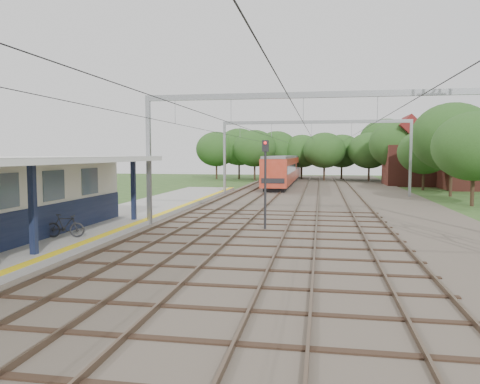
{
  "coord_description": "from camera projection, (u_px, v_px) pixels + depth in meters",
  "views": [
    {
      "loc": [
        4.12,
        -8.9,
        3.89
      ],
      "look_at": [
        -0.72,
        19.0,
        1.6
      ],
      "focal_mm": 35.0,
      "sensor_mm": 36.0,
      "label": 1
    }
  ],
  "objects": [
    {
      "name": "train",
      "position": [
        286.0,
        168.0,
        62.17
      ],
      "size": [
        2.73,
        33.93,
        3.59
      ],
      "color": "black",
      "rests_on": "ballast_bed"
    },
    {
      "name": "house_far",
      "position": [
        418.0,
        160.0,
        57.84
      ],
      "size": [
        8.0,
        6.12,
        8.66
      ],
      "color": "brown",
      "rests_on": "ground"
    },
    {
      "name": "catenary_system",
      "position": [
        311.0,
        132.0,
        33.56
      ],
      "size": [
        17.22,
        88.0,
        7.0
      ],
      "color": "gray",
      "rests_on": "ground"
    },
    {
      "name": "rail_tracks",
      "position": [
        289.0,
        199.0,
        38.95
      ],
      "size": [
        11.8,
        88.0,
        0.15
      ],
      "color": "brown",
      "rests_on": "ballast_bed"
    },
    {
      "name": "platform",
      "position": [
        98.0,
        224.0,
        24.77
      ],
      "size": [
        5.0,
        52.0,
        0.35
      ],
      "primitive_type": "cube",
      "color": "gray",
      "rests_on": "ground"
    },
    {
      "name": "yellow_stripe",
      "position": [
        138.0,
        222.0,
        24.37
      ],
      "size": [
        0.45,
        52.0,
        0.01
      ],
      "primitive_type": "cube",
      "color": "yellow",
      "rests_on": "platform"
    },
    {
      "name": "signal_post",
      "position": [
        265.0,
        173.0,
        23.56
      ],
      "size": [
        0.33,
        0.28,
        4.6
      ],
      "rotation": [
        0.0,
        0.0,
        -0.06
      ],
      "color": "black",
      "rests_on": "ground"
    },
    {
      "name": "bicycle",
      "position": [
        65.0,
        226.0,
        19.9
      ],
      "size": [
        1.72,
        0.78,
        1.0
      ],
      "primitive_type": "imported",
      "rotation": [
        0.0,
        0.0,
        1.77
      ],
      "color": "black",
      "rests_on": "platform"
    },
    {
      "name": "ballast_bed",
      "position": [
        319.0,
        201.0,
        38.53
      ],
      "size": [
        18.0,
        90.0,
        0.1
      ],
      "primitive_type": "cube",
      "color": "#473D33",
      "rests_on": "ground"
    },
    {
      "name": "tree_band",
      "position": [
        319.0,
        147.0,
        64.8
      ],
      "size": [
        31.72,
        30.88,
        8.82
      ],
      "color": "#382619",
      "rests_on": "ground"
    },
    {
      "name": "ground",
      "position": [
        119.0,
        341.0,
        9.76
      ],
      "size": [
        160.0,
        160.0,
        0.0
      ],
      "primitive_type": "plane",
      "color": "#2D4C1E",
      "rests_on": "ground"
    },
    {
      "name": "house_near",
      "position": [
        478.0,
        163.0,
        51.11
      ],
      "size": [
        7.0,
        6.12,
        7.89
      ],
      "color": "brown",
      "rests_on": "ground"
    }
  ]
}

